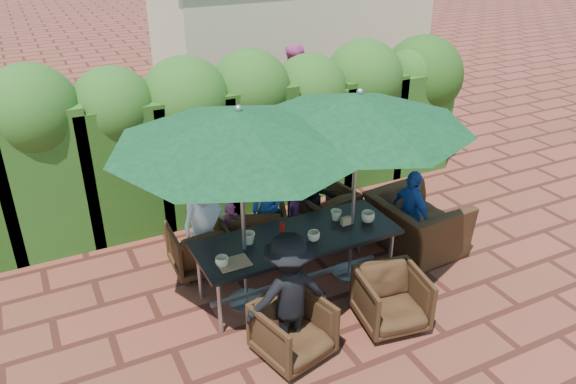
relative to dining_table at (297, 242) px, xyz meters
name	(u,v)px	position (x,y,z in m)	size (l,w,h in m)	color
ground	(289,281)	(-0.02, 0.17, -0.68)	(80.00, 80.00, 0.00)	brown
dining_table	(297,242)	(0.00, 0.00, 0.00)	(2.46, 0.90, 0.75)	black
umbrella_left	(239,128)	(-0.67, 0.04, 1.54)	(2.78, 2.78, 2.46)	gray
umbrella_right	(359,110)	(0.75, -0.03, 1.54)	(2.59, 2.59, 2.46)	gray
chair_far_left	(198,245)	(-0.94, 0.94, -0.32)	(0.70, 0.65, 0.72)	black
chair_far_mid	(258,224)	(-0.06, 1.04, -0.29)	(0.74, 0.70, 0.76)	black
chair_far_right	(324,210)	(0.94, 0.98, -0.29)	(0.76, 0.71, 0.78)	black
chair_near_left	(293,328)	(-0.57, -1.01, -0.32)	(0.69, 0.65, 0.71)	black
chair_near_right	(392,297)	(0.64, -1.05, -0.31)	(0.71, 0.66, 0.73)	black
chair_end_right	(417,216)	(1.87, 0.10, -0.16)	(1.17, 0.76, 1.02)	black
adult_far_left	(203,221)	(-0.86, 0.92, 0.02)	(0.69, 0.41, 1.40)	white
adult_far_mid	(269,208)	(0.05, 0.94, -0.02)	(0.47, 0.39, 1.31)	#1D49A1
adult_far_right	(315,200)	(0.76, 0.94, -0.06)	(0.59, 0.36, 1.24)	black
adult_near_left	(289,295)	(-0.56, -0.90, 0.02)	(0.89, 0.41, 1.40)	black
adult_end_right	(411,214)	(1.71, 0.04, -0.07)	(0.72, 0.36, 1.22)	#1D49A1
child_left	(232,231)	(-0.46, 1.00, -0.27)	(0.29, 0.24, 0.81)	#D24A95
child_right	(296,215)	(0.53, 1.06, -0.31)	(0.27, 0.22, 0.74)	#8E4AA0
pedestrian_a	(257,107)	(1.40, 4.38, 0.17)	(1.58, 0.57, 1.70)	#329127
pedestrian_b	(293,92)	(2.28, 4.62, 0.27)	(0.91, 0.55, 1.89)	#D24A95
pedestrian_c	(353,95)	(3.55, 4.39, 0.10)	(1.00, 0.46, 1.56)	gray
cup_a	(222,262)	(-1.02, -0.18, 0.13)	(0.15, 0.15, 0.12)	beige
cup_b	(249,238)	(-0.58, 0.11, 0.14)	(0.15, 0.15, 0.14)	beige
cup_c	(314,236)	(0.13, -0.17, 0.13)	(0.15, 0.15, 0.12)	beige
cup_d	(336,215)	(0.61, 0.14, 0.14)	(0.14, 0.14, 0.13)	beige
cup_e	(368,217)	(0.94, -0.08, 0.14)	(0.17, 0.17, 0.14)	beige
ketchup_bottle	(282,229)	(-0.16, 0.11, 0.16)	(0.04, 0.04, 0.17)	#B20C0A
sauce_bottle	(283,228)	(-0.13, 0.12, 0.16)	(0.04, 0.04, 0.17)	#4C230C
serving_tray	(234,263)	(-0.89, -0.20, 0.08)	(0.35, 0.25, 0.02)	#A2704E
number_block_left	(281,240)	(-0.25, -0.07, 0.12)	(0.12, 0.06, 0.10)	tan
number_block_right	(346,221)	(0.66, -0.02, 0.12)	(0.12, 0.06, 0.10)	tan
hedge_wall	(204,125)	(-0.27, 2.49, 0.70)	(9.10, 1.60, 2.54)	#16340E
building	(290,30)	(3.48, 7.16, 0.93)	(6.20, 3.08, 3.20)	#B8AE88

